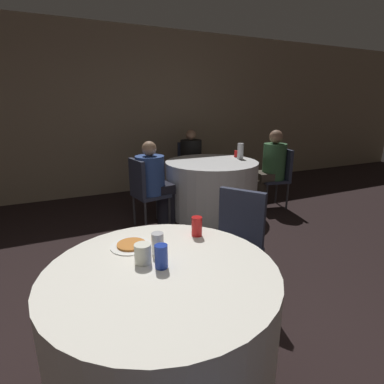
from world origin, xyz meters
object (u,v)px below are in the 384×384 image
Objects in this scene: chair_near_northeast at (237,237)px; person_blue_shirt at (155,183)px; chair_far_north at (189,163)px; soda_can_silver at (158,244)px; bottle_far at (240,151)px; person_green_jacket at (270,169)px; soda_can_blue at (161,256)px; pizza_plate_near at (132,245)px; soda_can_red at (197,226)px; table_far at (211,187)px; chair_far_east at (279,173)px; person_black_shirt at (192,162)px; table_near at (163,333)px; chair_far_west at (144,188)px.

person_blue_shirt reaches higher than chair_near_northeast.
soda_can_silver is at bearing 70.21° from chair_far_north.
bottle_far reaches higher than chair_near_northeast.
person_green_jacket is 1.06× the size of person_blue_shirt.
soda_can_blue is 0.15m from soda_can_silver.
bottle_far is at bearing 75.17° from person_green_jacket.
bottle_far is (1.30, 1.92, 0.34)m from chair_near_northeast.
pizza_plate_near is at bearing 125.47° from soda_can_silver.
chair_far_north is at bearing 63.65° from soda_can_blue.
pizza_plate_near is 0.41m from soda_can_red.
table_far is at bearing 90.00° from person_blue_shirt.
chair_far_east is 7.38× the size of soda_can_red.
person_black_shirt reaches higher than bottle_far.
table_near is 9.59× the size of soda_can_red.
pizza_plate_near is at bearing 139.09° from person_green_jacket.
chair_far_north is 3.81m from soda_can_silver.
person_green_jacket is 9.71× the size of soda_can_blue.
chair_far_north is 3.72m from pizza_plate_near.
chair_far_east is 3.49m from soda_can_blue.
chair_far_north is 0.80× the size of person_black_shirt.
chair_far_north is 1.00× the size of chair_far_west.
person_blue_shirt is 2.16m from pizza_plate_near.
person_black_shirt is 1.02× the size of person_blue_shirt.
soda_can_red is at bearing -120.49° from table_far.
person_green_jacket is 3.26m from pizza_plate_near.
soda_can_blue is at bearing -140.38° from soda_can_red.
soda_can_silver is (-1.70, -3.23, 0.24)m from person_black_shirt.
chair_far_east is (1.86, 1.69, 0.00)m from chair_near_northeast.
soda_can_silver is 0.53× the size of bottle_far.
soda_can_silver is at bearing 76.97° from table_near.
chair_near_northeast is 1.75m from person_blue_shirt.
chair_far_east is at bearing -22.80° from bottle_far.
soda_can_silver is (-2.64, -2.09, 0.28)m from chair_far_east.
soda_can_red is at bearing 39.62° from soda_can_blue.
soda_can_silver is (-0.78, -0.41, 0.28)m from chair_near_northeast.
person_green_jacket is (-0.16, 0.03, 0.07)m from chair_far_east.
chair_far_west is (-0.26, 1.72, 0.00)m from chair_near_northeast.
table_far is 10.91× the size of soda_can_red.
chair_far_north is 0.81× the size of person_blue_shirt.
soda_can_silver is (0.11, -0.15, 0.05)m from pizza_plate_near.
person_black_shirt is 4.88× the size of bottle_far.
chair_far_west reaches higher than soda_can_blue.
bottle_far is at bearing 87.19° from person_blue_shirt.
chair_far_north is 7.38× the size of soda_can_red.
chair_near_northeast and chair_far_west have the same top height.
bottle_far is (2.08, 2.33, 0.05)m from soda_can_silver.
person_black_shirt is at bearing 65.67° from soda_can_red.
person_black_shirt is (0.11, 0.91, 0.20)m from table_far.
person_green_jacket is 5.11× the size of bottle_far.
person_green_jacket is 0.53m from bottle_far.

